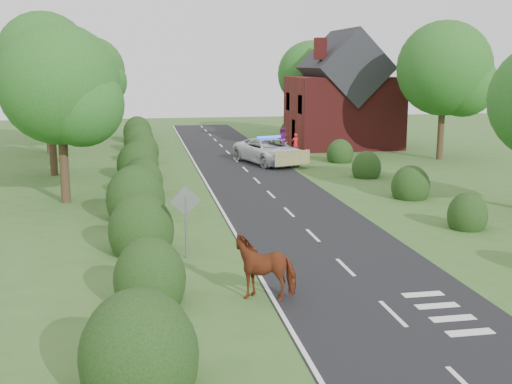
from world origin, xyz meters
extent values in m
plane|color=#366127|center=(0.00, 0.00, 0.00)|extent=(120.00, 120.00, 0.00)
cube|color=black|center=(0.00, 15.00, 0.01)|extent=(6.00, 70.00, 0.02)
cube|color=white|center=(0.00, -4.00, 0.03)|extent=(0.12, 1.80, 0.01)
cube|color=white|center=(0.00, 0.00, 0.03)|extent=(0.12, 1.80, 0.01)
cube|color=white|center=(0.00, 4.00, 0.03)|extent=(0.12, 1.80, 0.01)
cube|color=white|center=(0.00, 8.00, 0.03)|extent=(0.12, 1.80, 0.01)
cube|color=white|center=(0.00, 12.00, 0.03)|extent=(0.12, 1.80, 0.01)
cube|color=white|center=(0.00, 16.00, 0.03)|extent=(0.12, 1.80, 0.01)
cube|color=white|center=(0.00, 20.00, 0.03)|extent=(0.12, 1.80, 0.01)
cube|color=white|center=(0.00, 24.00, 0.03)|extent=(0.12, 1.80, 0.01)
cube|color=white|center=(0.00, 28.00, 0.03)|extent=(0.12, 1.80, 0.01)
cube|color=white|center=(0.00, 32.00, 0.03)|extent=(0.12, 1.80, 0.01)
cube|color=white|center=(0.00, 36.00, 0.03)|extent=(0.12, 1.80, 0.01)
cube|color=white|center=(0.00, 40.00, 0.03)|extent=(0.12, 1.80, 0.01)
cube|color=white|center=(0.00, 44.00, 0.03)|extent=(0.12, 1.80, 0.01)
cube|color=white|center=(0.00, 48.00, 0.03)|extent=(0.12, 1.80, 0.01)
cube|color=white|center=(-2.90, 15.00, 0.03)|extent=(0.12, 70.00, 0.01)
cube|color=white|center=(1.40, -5.50, 0.03)|extent=(1.20, 0.35, 0.01)
cube|color=white|center=(1.40, -4.60, 0.03)|extent=(1.20, 0.35, 0.01)
cube|color=white|center=(1.40, -3.70, 0.03)|extent=(1.20, 0.35, 0.01)
cube|color=white|center=(1.40, -2.80, 0.03)|extent=(1.20, 0.35, 0.01)
ellipsoid|color=black|center=(-6.60, -7.00, 0.77)|extent=(2.40, 2.52, 2.80)
ellipsoid|color=black|center=(-6.30, -2.00, 0.66)|extent=(2.00, 2.10, 2.40)
ellipsoid|color=black|center=(-6.50, 3.00, 0.74)|extent=(2.30, 2.41, 2.70)
ellipsoid|color=black|center=(-6.70, 8.00, 0.83)|extent=(2.50, 2.62, 3.00)
ellipsoid|color=black|center=(-6.40, 13.00, 0.69)|extent=(2.10, 2.20, 2.50)
ellipsoid|color=black|center=(-6.60, 18.00, 0.77)|extent=(2.40, 2.52, 2.80)
ellipsoid|color=black|center=(-6.30, 24.00, 0.72)|extent=(2.20, 2.31, 2.60)
ellipsoid|color=black|center=(-6.50, 30.00, 0.74)|extent=(2.30, 2.41, 2.70)
ellipsoid|color=black|center=(-6.60, 36.00, 0.77)|extent=(2.40, 2.52, 2.80)
ellipsoid|color=black|center=(6.40, 4.00, 0.52)|extent=(1.60, 1.68, 1.90)
ellipsoid|color=black|center=(6.60, 10.00, 0.58)|extent=(1.90, 2.00, 2.10)
ellipsoid|color=black|center=(6.50, 16.00, 0.55)|extent=(1.70, 1.78, 2.00)
ellipsoid|color=black|center=(6.80, 22.00, 0.55)|extent=(1.80, 1.89, 2.00)
ellipsoid|color=black|center=(6.60, 36.00, 0.55)|extent=(1.70, 1.78, 2.00)
cylinder|color=#332316|center=(-10.00, 12.00, 1.98)|extent=(0.44, 0.44, 3.96)
sphere|color=#1B5117|center=(-10.00, 12.00, 5.58)|extent=(5.60, 5.60, 5.60)
sphere|color=#367329|center=(-9.02, 11.44, 4.68)|extent=(3.92, 3.92, 3.92)
cylinder|color=#332316|center=(-11.50, 20.00, 1.87)|extent=(0.44, 0.44, 3.74)
sphere|color=#1B5117|center=(-11.50, 20.00, 5.27)|extent=(5.60, 5.60, 5.60)
sphere|color=#367329|center=(-10.52, 19.44, 4.42)|extent=(3.92, 3.92, 3.92)
cylinder|color=#332316|center=(-13.00, 30.00, 2.42)|extent=(0.44, 0.44, 4.84)
sphere|color=#1B5117|center=(-13.00, 30.00, 6.82)|extent=(6.80, 6.80, 6.80)
sphere|color=#367329|center=(-11.81, 29.32, 5.72)|extent=(4.76, 4.76, 4.76)
cylinder|color=#332316|center=(-10.50, 40.00, 2.09)|extent=(0.44, 0.44, 4.18)
sphere|color=#1B5117|center=(-10.50, 40.00, 5.89)|extent=(6.00, 6.00, 6.00)
sphere|color=#367329|center=(-9.45, 39.40, 4.94)|extent=(4.20, 4.20, 4.20)
cylinder|color=#332316|center=(14.00, 22.00, 2.20)|extent=(0.44, 0.44, 4.40)
sphere|color=#1B5117|center=(14.00, 22.00, 6.20)|extent=(6.40, 6.40, 6.40)
sphere|color=#367329|center=(15.12, 21.36, 5.20)|extent=(4.48, 4.48, 4.48)
cylinder|color=#332316|center=(9.00, 38.00, 1.98)|extent=(0.44, 0.44, 3.96)
sphere|color=#1B5117|center=(9.00, 38.00, 5.58)|extent=(6.00, 6.00, 6.00)
sphere|color=#367329|center=(10.05, 37.40, 4.68)|extent=(4.20, 4.20, 4.20)
cylinder|color=gray|center=(-5.00, 2.00, 1.10)|extent=(0.08, 0.08, 2.20)
cube|color=gray|center=(-5.00, 2.00, 2.00)|extent=(1.06, 0.04, 1.06)
cube|color=maroon|center=(9.50, 30.00, 2.75)|extent=(8.00, 7.00, 5.50)
cube|color=black|center=(9.50, 30.00, 6.20)|extent=(5.94, 7.40, 5.94)
cube|color=maroon|center=(7.00, 28.00, 7.60)|extent=(0.80, 0.80, 1.60)
imported|color=#57200A|center=(-3.05, -2.01, 0.74)|extent=(2.30, 1.60, 1.48)
imported|color=silver|center=(1.95, 22.19, 0.84)|extent=(4.44, 6.59, 1.68)
cube|color=yellow|center=(2.85, 19.28, 0.76)|extent=(2.41, 0.80, 0.92)
cube|color=blue|center=(1.95, 22.19, 1.76)|extent=(1.68, 0.76, 0.14)
imported|color=#B2181F|center=(4.75, 26.28, 0.76)|extent=(0.63, 0.49, 1.53)
imported|color=#711D7B|center=(4.26, 28.54, 0.88)|extent=(1.00, 0.87, 1.76)
camera|label=1|loc=(-6.43, -19.09, 6.52)|focal=45.00mm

